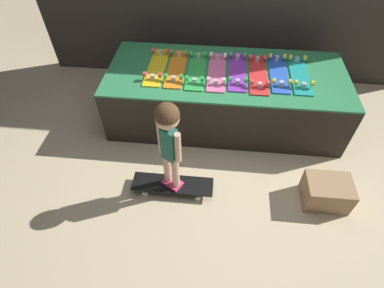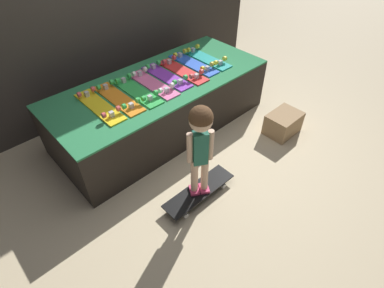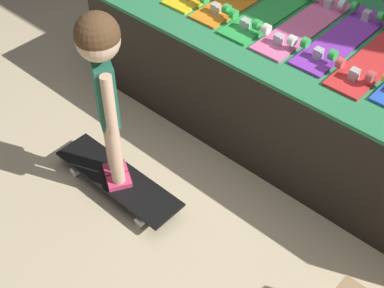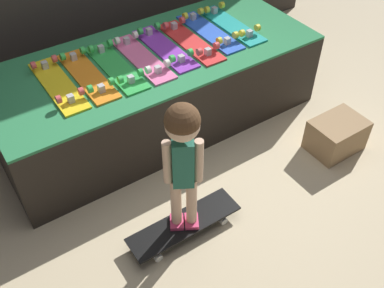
{
  "view_description": "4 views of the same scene",
  "coord_description": "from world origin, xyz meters",
  "px_view_note": "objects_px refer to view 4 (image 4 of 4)",
  "views": [
    {
      "loc": [
        -0.09,
        -1.96,
        2.36
      ],
      "look_at": [
        -0.28,
        -0.09,
        0.34
      ],
      "focal_mm": 28.0,
      "sensor_mm": 36.0,
      "label": 1
    },
    {
      "loc": [
        -1.7,
        -1.63,
        2.27
      ],
      "look_at": [
        -0.23,
        -0.06,
        0.33
      ],
      "focal_mm": 28.0,
      "sensor_mm": 36.0,
      "label": 2
    },
    {
      "loc": [
        1.07,
        -1.47,
        2.1
      ],
      "look_at": [
        -0.15,
        -0.12,
        0.33
      ],
      "focal_mm": 50.0,
      "sensor_mm": 36.0,
      "label": 3
    },
    {
      "loc": [
        -1.35,
        -1.83,
        2.39
      ],
      "look_at": [
        -0.15,
        -0.03,
        0.36
      ],
      "focal_mm": 42.0,
      "sensor_mm": 36.0,
      "label": 4
    }
  ],
  "objects_px": {
    "skateboard_pink_on_rack": "(142,57)",
    "skateboard_yellow_on_rack": "(58,84)",
    "skateboard_blue_on_rack": "(209,31)",
    "skateboard_on_floor": "(184,224)",
    "skateboard_green_on_rack": "(116,66)",
    "skateboard_orange_on_rack": "(87,74)",
    "storage_box": "(336,135)",
    "skateboard_red_on_rack": "(190,41)",
    "skateboard_teal_on_rack": "(231,24)",
    "child": "(183,148)",
    "skateboard_purple_on_rack": "(165,47)"
  },
  "relations": [
    {
      "from": "skateboard_purple_on_rack",
      "to": "storage_box",
      "type": "relative_size",
      "value": 1.77
    },
    {
      "from": "skateboard_pink_on_rack",
      "to": "skateboard_red_on_rack",
      "type": "bearing_deg",
      "value": -0.52
    },
    {
      "from": "skateboard_blue_on_rack",
      "to": "skateboard_on_floor",
      "type": "bearing_deg",
      "value": -131.07
    },
    {
      "from": "skateboard_pink_on_rack",
      "to": "storage_box",
      "type": "distance_m",
      "value": 1.56
    },
    {
      "from": "skateboard_orange_on_rack",
      "to": "skateboard_purple_on_rack",
      "type": "bearing_deg",
      "value": 0.88
    },
    {
      "from": "skateboard_yellow_on_rack",
      "to": "skateboard_on_floor",
      "type": "distance_m",
      "value": 1.25
    },
    {
      "from": "skateboard_purple_on_rack",
      "to": "skateboard_teal_on_rack",
      "type": "distance_m",
      "value": 0.63
    },
    {
      "from": "skateboard_green_on_rack",
      "to": "skateboard_red_on_rack",
      "type": "height_order",
      "value": "same"
    },
    {
      "from": "skateboard_orange_on_rack",
      "to": "child",
      "type": "relative_size",
      "value": 0.74
    },
    {
      "from": "skateboard_orange_on_rack",
      "to": "skateboard_green_on_rack",
      "type": "xyz_separation_m",
      "value": [
        0.21,
        -0.02,
        0.0
      ]
    },
    {
      "from": "child",
      "to": "skateboard_orange_on_rack",
      "type": "bearing_deg",
      "value": 124.73
    },
    {
      "from": "skateboard_red_on_rack",
      "to": "skateboard_blue_on_rack",
      "type": "height_order",
      "value": "same"
    },
    {
      "from": "skateboard_yellow_on_rack",
      "to": "skateboard_purple_on_rack",
      "type": "distance_m",
      "value": 0.83
    },
    {
      "from": "skateboard_teal_on_rack",
      "to": "storage_box",
      "type": "height_order",
      "value": "skateboard_teal_on_rack"
    },
    {
      "from": "skateboard_red_on_rack",
      "to": "skateboard_yellow_on_rack",
      "type": "bearing_deg",
      "value": 178.43
    },
    {
      "from": "skateboard_pink_on_rack",
      "to": "skateboard_teal_on_rack",
      "type": "bearing_deg",
      "value": 2.3
    },
    {
      "from": "skateboard_orange_on_rack",
      "to": "skateboard_green_on_rack",
      "type": "height_order",
      "value": "same"
    },
    {
      "from": "storage_box",
      "to": "skateboard_green_on_rack",
      "type": "bearing_deg",
      "value": 140.56
    },
    {
      "from": "skateboard_yellow_on_rack",
      "to": "skateboard_pink_on_rack",
      "type": "distance_m",
      "value": 0.63
    },
    {
      "from": "skateboard_orange_on_rack",
      "to": "child",
      "type": "xyz_separation_m",
      "value": [
        0.09,
        -1.07,
        0.11
      ]
    },
    {
      "from": "skateboard_green_on_rack",
      "to": "skateboard_pink_on_rack",
      "type": "xyz_separation_m",
      "value": [
        0.21,
        -0.0,
        0.0
      ]
    },
    {
      "from": "skateboard_orange_on_rack",
      "to": "skateboard_red_on_rack",
      "type": "relative_size",
      "value": 1.0
    },
    {
      "from": "skateboard_pink_on_rack",
      "to": "skateboard_red_on_rack",
      "type": "distance_m",
      "value": 0.42
    },
    {
      "from": "skateboard_blue_on_rack",
      "to": "child",
      "type": "relative_size",
      "value": 0.74
    },
    {
      "from": "skateboard_red_on_rack",
      "to": "child",
      "type": "bearing_deg",
      "value": -125.36
    },
    {
      "from": "skateboard_purple_on_rack",
      "to": "skateboard_orange_on_rack",
      "type": "bearing_deg",
      "value": -179.12
    },
    {
      "from": "skateboard_red_on_rack",
      "to": "skateboard_teal_on_rack",
      "type": "height_order",
      "value": "same"
    },
    {
      "from": "skateboard_orange_on_rack",
      "to": "storage_box",
      "type": "relative_size",
      "value": 1.77
    },
    {
      "from": "skateboard_pink_on_rack",
      "to": "skateboard_yellow_on_rack",
      "type": "bearing_deg",
      "value": 177.73
    },
    {
      "from": "skateboard_green_on_rack",
      "to": "skateboard_on_floor",
      "type": "height_order",
      "value": "skateboard_green_on_rack"
    },
    {
      "from": "child",
      "to": "skateboard_teal_on_rack",
      "type": "bearing_deg",
      "value": 73.22
    },
    {
      "from": "skateboard_green_on_rack",
      "to": "skateboard_blue_on_rack",
      "type": "relative_size",
      "value": 1.0
    },
    {
      "from": "child",
      "to": "storage_box",
      "type": "distance_m",
      "value": 1.51
    },
    {
      "from": "skateboard_on_floor",
      "to": "child",
      "type": "bearing_deg",
      "value": 180.0
    },
    {
      "from": "skateboard_teal_on_rack",
      "to": "skateboard_on_floor",
      "type": "distance_m",
      "value": 1.69
    },
    {
      "from": "skateboard_on_floor",
      "to": "storage_box",
      "type": "xyz_separation_m",
      "value": [
        1.38,
        0.02,
        0.05
      ]
    },
    {
      "from": "skateboard_teal_on_rack",
      "to": "child",
      "type": "distance_m",
      "value": 1.6
    },
    {
      "from": "skateboard_purple_on_rack",
      "to": "storage_box",
      "type": "xyz_separation_m",
      "value": [
        0.84,
        -1.06,
        -0.51
      ]
    },
    {
      "from": "skateboard_yellow_on_rack",
      "to": "skateboard_green_on_rack",
      "type": "distance_m",
      "value": 0.42
    },
    {
      "from": "skateboard_orange_on_rack",
      "to": "skateboard_blue_on_rack",
      "type": "xyz_separation_m",
      "value": [
        1.04,
        0.02,
        0.0
      ]
    },
    {
      "from": "skateboard_green_on_rack",
      "to": "skateboard_pink_on_rack",
      "type": "distance_m",
      "value": 0.21
    },
    {
      "from": "skateboard_yellow_on_rack",
      "to": "skateboard_on_floor",
      "type": "height_order",
      "value": "skateboard_yellow_on_rack"
    },
    {
      "from": "skateboard_teal_on_rack",
      "to": "skateboard_on_floor",
      "type": "height_order",
      "value": "skateboard_teal_on_rack"
    },
    {
      "from": "skateboard_green_on_rack",
      "to": "child",
      "type": "height_order",
      "value": "child"
    },
    {
      "from": "skateboard_orange_on_rack",
      "to": "storage_box",
      "type": "bearing_deg",
      "value": -35.62
    },
    {
      "from": "skateboard_green_on_rack",
      "to": "child",
      "type": "xyz_separation_m",
      "value": [
        -0.12,
        -1.06,
        0.11
      ]
    },
    {
      "from": "skateboard_yellow_on_rack",
      "to": "skateboard_red_on_rack",
      "type": "height_order",
      "value": "same"
    },
    {
      "from": "skateboard_green_on_rack",
      "to": "skateboard_pink_on_rack",
      "type": "relative_size",
      "value": 1.0
    },
    {
      "from": "skateboard_teal_on_rack",
      "to": "child",
      "type": "xyz_separation_m",
      "value": [
        -1.16,
        -1.09,
        0.11
      ]
    },
    {
      "from": "skateboard_on_floor",
      "to": "child",
      "type": "distance_m",
      "value": 0.67
    }
  ]
}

